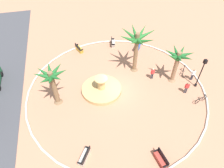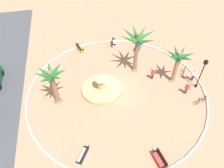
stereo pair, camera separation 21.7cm
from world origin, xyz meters
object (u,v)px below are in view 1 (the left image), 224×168
(bench_north, at_px, (113,43))
(person_cyclist_helmet, at_px, (187,87))
(lamppost, at_px, (201,71))
(person_cyclist_photo, at_px, (193,74))
(bench_southwest, at_px, (79,49))
(bench_west, at_px, (161,159))
(fountain, at_px, (102,89))
(palm_tree_by_curb, at_px, (52,80))
(bench_southeast, at_px, (137,47))
(person_pedestrian_stroll, at_px, (153,73))
(bench_east, at_px, (85,157))
(bicycle_red_frame, at_px, (201,99))
(palm_tree_mid_plaza, at_px, (178,59))
(palm_tree_near_fountain, at_px, (137,42))
(bicycle_by_lamppost, at_px, (183,71))

(bench_north, distance_m, person_cyclist_helmet, 12.65)
(lamppost, xyz_separation_m, person_cyclist_photo, (1.10, -0.05, -1.45))
(bench_southwest, bearing_deg, person_cyclist_helmet, -135.59)
(bench_north, relative_size, lamppost, 0.41)
(bench_west, bearing_deg, bench_southwest, 15.00)
(fountain, relative_size, palm_tree_by_curb, 0.99)
(bench_southeast, relative_size, person_pedestrian_stroll, 0.98)
(bench_east, relative_size, bench_southwest, 0.96)
(bicycle_red_frame, bearing_deg, bench_southwest, 43.01)
(bench_southeast, xyz_separation_m, bicycle_red_frame, (-10.96, -3.56, 0.04))
(palm_tree_mid_plaza, bearing_deg, fountain, 87.87)
(palm_tree_near_fountain, height_order, bicycle_red_frame, palm_tree_near_fountain)
(person_pedestrian_stroll, bearing_deg, bench_southwest, 45.28)
(palm_tree_mid_plaza, relative_size, bench_east, 2.76)
(fountain, xyz_separation_m, palm_tree_mid_plaza, (-0.32, -8.67, 2.93))
(bench_southeast, bearing_deg, person_cyclist_photo, -150.05)
(palm_tree_mid_plaza, bearing_deg, person_pedestrian_stroll, 68.65)
(fountain, distance_m, palm_tree_by_curb, 5.87)
(lamppost, distance_m, person_cyclist_helmet, 2.38)
(person_cyclist_helmet, bearing_deg, palm_tree_near_fountain, 40.22)
(bench_southwest, xyz_separation_m, lamppost, (-10.28, -12.49, 2.03))
(bench_east, xyz_separation_m, person_cyclist_helmet, (5.04, -12.26, 0.55))
(bicycle_red_frame, distance_m, bicycle_by_lamppost, 4.78)
(bench_west, bearing_deg, bench_north, -0.82)
(bench_west, relative_size, bicycle_by_lamppost, 1.17)
(bench_west, distance_m, person_cyclist_helmet, 9.09)
(palm_tree_mid_plaza, xyz_separation_m, bench_southeast, (7.12, 2.02, -2.87))
(bench_east, distance_m, bench_north, 17.57)
(bench_east, height_order, person_cyclist_helmet, person_cyclist_helmet)
(palm_tree_near_fountain, distance_m, bench_north, 7.31)
(bench_east, xyz_separation_m, person_cyclist_photo, (6.84, -14.04, 0.58))
(palm_tree_mid_plaza, distance_m, bicycle_red_frame, 5.02)
(palm_tree_mid_plaza, bearing_deg, bench_southwest, 49.41)
(palm_tree_mid_plaza, bearing_deg, bench_north, 29.80)
(palm_tree_mid_plaza, xyz_separation_m, bicycle_red_frame, (-3.84, -1.54, -2.84))
(bench_north, distance_m, person_pedestrian_stroll, 8.66)
(person_cyclist_photo, bearing_deg, palm_tree_near_fountain, 61.14)
(palm_tree_by_curb, xyz_separation_m, person_pedestrian_stroll, (1.10, -11.36, -2.46))
(lamppost, relative_size, person_cyclist_helmet, 2.51)
(fountain, relative_size, palm_tree_near_fountain, 0.82)
(bicycle_red_frame, height_order, bicycle_by_lamppost, same)
(palm_tree_mid_plaza, xyz_separation_m, lamppost, (-1.54, -2.29, -0.85))
(palm_tree_near_fountain, bearing_deg, bench_west, 172.52)
(palm_tree_by_curb, height_order, bench_southeast, palm_tree_by_curb)
(bench_west, bearing_deg, bicycle_by_lamppost, -36.50)
(bicycle_red_frame, bearing_deg, palm_tree_near_fountain, 38.34)
(bench_southwest, height_order, bicycle_by_lamppost, bench_southwest)
(lamppost, bearing_deg, fountain, 80.36)
(bicycle_by_lamppost, bearing_deg, bicycle_red_frame, 175.04)
(fountain, relative_size, bench_north, 2.73)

